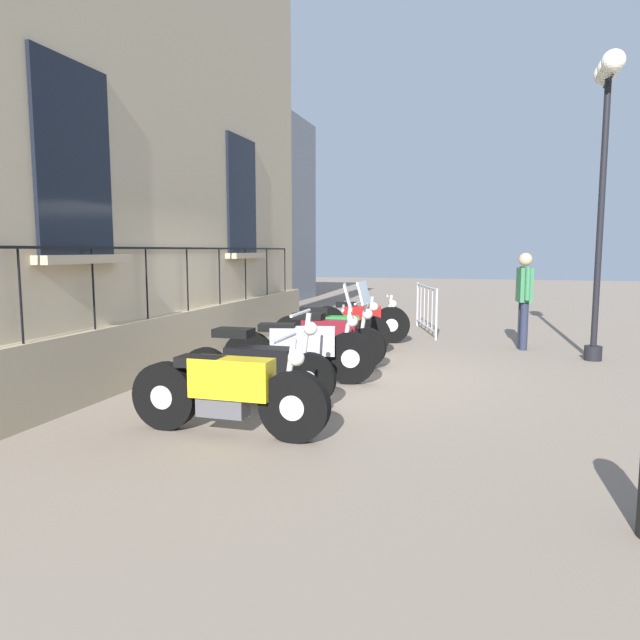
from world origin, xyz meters
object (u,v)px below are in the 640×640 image
Objects in this scene: motorcycle_black at (257,367)px; motorcycle_red at (360,321)px; crowd_barrier at (426,307)px; lamppost at (605,135)px; motorcycle_silver at (301,349)px; motorcycle_yellow at (229,392)px; pedestrian_standing at (524,295)px; motorcycle_maroon at (328,338)px; motorcycle_green at (332,330)px.

motorcycle_red is (0.21, 4.80, 0.00)m from motorcycle_black.
lamppost is at bearing -40.40° from crowd_barrier.
motorcycle_silver is at bearing 80.01° from motorcycle_black.
motorcycle_red is 5.27m from lamppost.
motorcycle_yellow is at bearing -127.77° from lamppost.
pedestrian_standing is (3.06, 3.76, 0.53)m from motorcycle_silver.
motorcycle_maroon reaches higher than motorcycle_black.
motorcycle_maroon is at bearing 88.89° from motorcycle_silver.
motorcycle_black is (-0.21, 1.25, -0.01)m from motorcycle_yellow.
lamppost is at bearing 52.23° from motorcycle_yellow.
motorcycle_green is at bearing 102.45° from motorcycle_maroon.
crowd_barrier reaches higher than motorcycle_red.
motorcycle_maroon is 5.46m from lamppost.
motorcycle_yellow is 6.05m from motorcycle_red.
lamppost is 2.73× the size of pedestrian_standing.
motorcycle_yellow is 7.96m from crowd_barrier.
motorcycle_green reaches higher than motorcycle_yellow.
motorcycle_black is at bearing -99.99° from motorcycle_silver.
motorcycle_silver is 1.17× the size of pedestrian_standing.
pedestrian_standing is at bearing 1.37° from motorcycle_red.
motorcycle_green is (-0.25, 1.14, -0.03)m from motorcycle_maroon.
motorcycle_red is 2.14m from crowd_barrier.
lamppost is at bearing 35.55° from motorcycle_silver.
motorcycle_black is 4.80m from motorcycle_red.
motorcycle_red is at bearing -120.92° from crowd_barrier.
motorcycle_yellow is at bearing -87.06° from motorcycle_green.
pedestrian_standing is (3.03, 2.46, 0.57)m from motorcycle_maroon.
crowd_barrier reaches higher than motorcycle_green.
motorcycle_yellow is 1.18× the size of pedestrian_standing.
motorcycle_red is (0.01, 3.69, -0.05)m from motorcycle_silver.
motorcycle_silver reaches higher than motorcycle_red.
pedestrian_standing reaches higher than motorcycle_black.
motorcycle_silver reaches higher than motorcycle_maroon.
crowd_barrier is at bearing 137.83° from pedestrian_standing.
lamppost reaches higher than motorcycle_red.
motorcycle_silver is 3.69m from motorcycle_red.
motorcycle_silver is 1.30m from motorcycle_maroon.
motorcycle_red is at bearing -178.63° from pedestrian_standing.
motorcycle_green is 1.18× the size of pedestrian_standing.
motorcycle_silver is 0.43× the size of lamppost.
motorcycle_red is at bearing 79.11° from motorcycle_green.
motorcycle_silver is 5.98m from lamppost.
motorcycle_maroon is at bearing -158.12° from lamppost.
pedestrian_standing reaches higher than motorcycle_maroon.
motorcycle_black reaches higher than motorcycle_yellow.
motorcycle_maroon is 0.87× the size of crowd_barrier.
lamppost is (4.11, 1.65, 3.20)m from motorcycle_maroon.
lamppost is at bearing 21.88° from motorcycle_maroon.
motorcycle_maroon reaches higher than motorcycle_red.
motorcycle_yellow is 1.06× the size of motorcycle_black.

